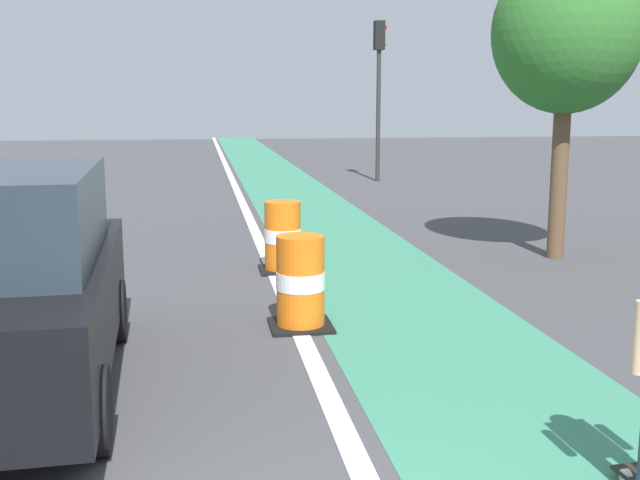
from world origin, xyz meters
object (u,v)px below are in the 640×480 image
object	(u,v)px
traffic_barrel_front	(300,283)
traffic_barrel_mid	(283,237)
traffic_light_corner	(379,72)
street_tree_sidewalk	(567,34)
parked_suv_nearest	(4,282)

from	to	relation	value
traffic_barrel_front	traffic_barrel_mid	bearing A→B (deg)	87.68
traffic_light_corner	traffic_barrel_front	bearing A→B (deg)	-106.13
traffic_barrel_front	street_tree_sidewalk	bearing A→B (deg)	35.33
traffic_barrel_front	traffic_barrel_mid	xyz separation A→B (m)	(0.12, 3.07, 0.00)
parked_suv_nearest	traffic_barrel_front	xyz separation A→B (m)	(2.87, 1.66, -0.50)
traffic_barrel_mid	street_tree_sidewalk	size ratio (longest dim) A/B	0.22
traffic_barrel_front	traffic_light_corner	world-z (taller)	traffic_light_corner
parked_suv_nearest	traffic_barrel_mid	bearing A→B (deg)	57.69
traffic_barrel_front	street_tree_sidewalk	world-z (taller)	street_tree_sidewalk
traffic_barrel_front	traffic_light_corner	distance (m)	17.07
traffic_barrel_mid	street_tree_sidewalk	bearing A→B (deg)	3.89
traffic_barrel_front	street_tree_sidewalk	size ratio (longest dim) A/B	0.22
parked_suv_nearest	traffic_light_corner	xyz separation A→B (m)	(7.54, 17.81, 2.47)
traffic_barrel_mid	street_tree_sidewalk	xyz separation A→B (m)	(4.65, 0.32, 3.14)
traffic_light_corner	street_tree_sidewalk	distance (m)	12.77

